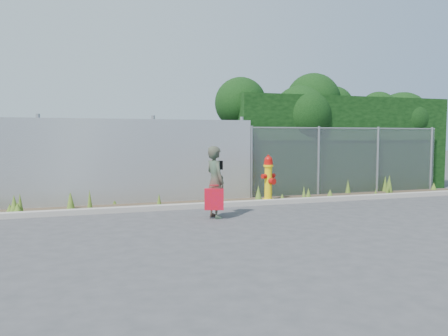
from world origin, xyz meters
name	(u,v)px	position (x,y,z in m)	size (l,w,h in m)	color
ground	(258,219)	(0.00, 0.00, 0.00)	(80.00, 80.00, 0.00)	#3A3A3D
curb	(230,204)	(0.00, 1.80, 0.06)	(16.00, 0.22, 0.12)	gray
weed_strip	(195,200)	(-0.75, 2.45, 0.12)	(16.00, 1.34, 0.55)	#3F3224
corrugated_fence	(93,162)	(-3.25, 3.01, 1.10)	(8.50, 0.21, 2.30)	#A6A8AD
chainlink_fence	(349,160)	(4.25, 3.00, 1.03)	(6.50, 0.07, 2.05)	gray
hedge	(332,129)	(4.29, 4.04, 2.01)	(7.82, 2.15, 3.77)	black
fire_hydrant	(268,179)	(1.27, 2.31, 0.61)	(0.42, 0.38, 1.26)	yellow
woman	(215,182)	(-0.80, 0.48, 0.77)	(0.56, 0.37, 1.55)	#0F6546
red_tote_bag	(214,199)	(-0.88, 0.32, 0.43)	(0.40, 0.15, 0.53)	#AE092E
black_shoulder_bag	(217,165)	(-0.69, 0.70, 1.12)	(0.26, 0.11, 0.19)	black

